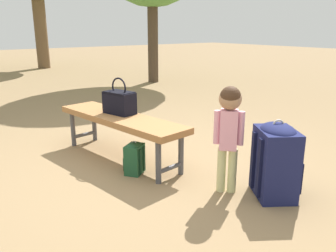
{
  "coord_description": "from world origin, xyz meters",
  "views": [
    {
      "loc": [
        2.48,
        -1.66,
        1.3
      ],
      "look_at": [
        0.09,
        0.13,
        0.45
      ],
      "focal_mm": 37.28,
      "sensor_mm": 36.0,
      "label": 1
    }
  ],
  "objects_px": {
    "child_standing": "(229,123)",
    "backpack_large": "(276,159)",
    "handbag": "(119,101)",
    "park_bench": "(120,121)",
    "backpack_small": "(134,157)"
  },
  "relations": [
    {
      "from": "child_standing",
      "to": "backpack_large",
      "type": "bearing_deg",
      "value": 41.61
    },
    {
      "from": "child_standing",
      "to": "handbag",
      "type": "bearing_deg",
      "value": -167.75
    },
    {
      "from": "park_bench",
      "to": "child_standing",
      "type": "relative_size",
      "value": 1.88
    },
    {
      "from": "park_bench",
      "to": "child_standing",
      "type": "xyz_separation_m",
      "value": [
        1.17,
        0.31,
        0.19
      ]
    },
    {
      "from": "backpack_large",
      "to": "park_bench",
      "type": "bearing_deg",
      "value": -158.8
    },
    {
      "from": "park_bench",
      "to": "handbag",
      "type": "height_order",
      "value": "handbag"
    },
    {
      "from": "park_bench",
      "to": "backpack_large",
      "type": "height_order",
      "value": "backpack_large"
    },
    {
      "from": "handbag",
      "to": "backpack_large",
      "type": "height_order",
      "value": "handbag"
    },
    {
      "from": "handbag",
      "to": "backpack_large",
      "type": "distance_m",
      "value": 1.63
    },
    {
      "from": "child_standing",
      "to": "park_bench",
      "type": "bearing_deg",
      "value": -164.93
    },
    {
      "from": "child_standing",
      "to": "backpack_small",
      "type": "relative_size",
      "value": 2.78
    },
    {
      "from": "handbag",
      "to": "backpack_small",
      "type": "height_order",
      "value": "handbag"
    },
    {
      "from": "backpack_large",
      "to": "backpack_small",
      "type": "distance_m",
      "value": 1.24
    },
    {
      "from": "park_bench",
      "to": "backpack_large",
      "type": "bearing_deg",
      "value": 21.2
    },
    {
      "from": "backpack_small",
      "to": "handbag",
      "type": "bearing_deg",
      "value": 164.59
    }
  ]
}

